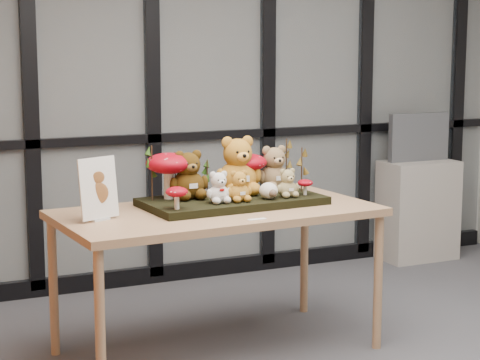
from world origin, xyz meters
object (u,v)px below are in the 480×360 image
mushroom_back_right (248,171)px  sign_holder (99,191)px  bear_white_bow (219,185)px  monitor (419,137)px  bear_brown_medium (188,172)px  bear_beige_small (287,181)px  plush_cream_hedgehog (269,190)px  bear_pooh_yellow (237,162)px  bear_small_yellow (239,184)px  display_table (217,221)px  mushroom_back_left (169,173)px  bear_tan_back (274,165)px  cabinet (418,210)px  diorama_tray (233,201)px  mushroom_front_right (305,186)px  mushroom_front_left (177,197)px

mushroom_back_right → sign_holder: size_ratio=0.76×
bear_white_bow → mushroom_back_right: (0.29, 0.25, 0.03)m
mushroom_back_right → monitor: bearing=28.5°
bear_brown_medium → monitor: 2.65m
bear_beige_small → plush_cream_hedgehog: bearing=-178.1°
bear_pooh_yellow → bear_small_yellow: (-0.09, -0.21, -0.09)m
display_table → bear_pooh_yellow: (0.20, 0.17, 0.29)m
bear_white_bow → mushroom_back_left: bearing=127.3°
mushroom_back_right → plush_cream_hedgehog: bearing=-88.7°
bear_small_yellow → mushroom_back_right: bearing=52.2°
bear_pooh_yellow → bear_white_bow: size_ratio=1.92×
bear_beige_small → sign_holder: 1.08m
bear_tan_back → cabinet: bearing=26.5°
mushroom_back_left → sign_holder: 0.51m
bear_brown_medium → plush_cream_hedgehog: 0.46m
diorama_tray → mushroom_back_left: 0.39m
display_table → sign_holder: (-0.67, -0.02, 0.22)m
bear_brown_medium → mushroom_front_right: size_ratio=3.01×
plush_cream_hedgehog → bear_pooh_yellow: bearing=109.1°
cabinet → sign_holder: bearing=-156.2°
bear_pooh_yellow → bear_brown_medium: size_ratio=1.24×
bear_brown_medium → bear_tan_back: bear_brown_medium is taller
sign_holder → bear_small_yellow: bearing=-23.6°
bear_small_yellow → monitor: size_ratio=0.35×
display_table → plush_cream_hedgehog: 0.33m
bear_brown_medium → bear_small_yellow: bearing=-45.7°
bear_beige_small → mushroom_front_left: bear_beige_small is taller
mushroom_back_left → cabinet: 2.79m
sign_holder → mushroom_back_left: bearing=3.1°
bear_pooh_yellow → bear_beige_small: size_ratio=2.06×
mushroom_back_left → cabinet: (2.49, 1.09, -0.61)m
bear_pooh_yellow → mushroom_front_right: bearing=-32.9°
diorama_tray → cabinet: (2.16, 1.20, -0.44)m
mushroom_front_right → bear_tan_back: bearing=109.5°
mushroom_back_left → bear_white_bow: bearing=-49.0°
diorama_tray → bear_small_yellow: 0.17m
mushroom_front_left → monitor: 2.92m
diorama_tray → cabinet: 2.51m
diorama_tray → bear_brown_medium: bearing=158.5°
mushroom_back_left → cabinet: mushroom_back_left is taller
mushroom_back_left → mushroom_back_right: size_ratio=1.15×
display_table → bear_tan_back: size_ratio=6.20×
plush_cream_hedgehog → mushroom_back_right: mushroom_back_right is taller
display_table → mushroom_back_right: (0.28, 0.21, 0.23)m
cabinet → monitor: (-0.00, 0.02, 0.58)m
display_table → sign_holder: sign_holder is taller
bear_pooh_yellow → mushroom_front_left: bear_pooh_yellow is taller
plush_cream_hedgehog → cabinet: size_ratio=0.13×
display_table → monitor: monitor is taller
bear_pooh_yellow → sign_holder: bear_pooh_yellow is taller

